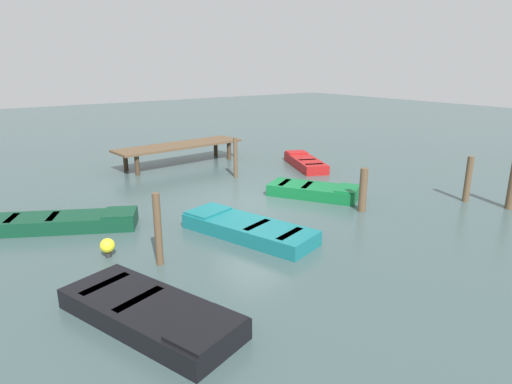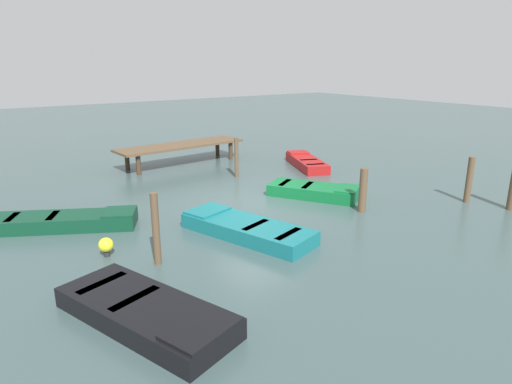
% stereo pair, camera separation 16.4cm
% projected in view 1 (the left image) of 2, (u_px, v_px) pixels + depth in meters
% --- Properties ---
extents(ground_plane, '(80.00, 80.00, 0.00)m').
position_uv_depth(ground_plane, '(256.00, 202.00, 15.13)').
color(ground_plane, '#384C4C').
extents(dock_segment, '(6.17, 2.08, 0.95)m').
position_uv_depth(dock_segment, '(180.00, 147.00, 20.37)').
color(dock_segment, brown).
rests_on(dock_segment, ground_plane).
extents(rowboat_dark_green, '(4.03, 2.84, 0.46)m').
position_uv_depth(rowboat_dark_green, '(66.00, 222.00, 12.64)').
color(rowboat_dark_green, '#0C3823').
rests_on(rowboat_dark_green, ground_plane).
extents(rowboat_teal, '(2.38, 4.06, 0.46)m').
position_uv_depth(rowboat_teal, '(248.00, 228.00, 12.13)').
color(rowboat_teal, '#14666B').
rests_on(rowboat_teal, ground_plane).
extents(rowboat_green, '(2.69, 3.33, 0.46)m').
position_uv_depth(rowboat_green, '(314.00, 190.00, 15.68)').
color(rowboat_green, '#0F602D').
rests_on(rowboat_green, ground_plane).
extents(rowboat_red, '(2.26, 3.49, 0.46)m').
position_uv_depth(rowboat_red, '(305.00, 162.00, 20.09)').
color(rowboat_red, maroon).
rests_on(rowboat_red, ground_plane).
extents(rowboat_black, '(2.48, 3.90, 0.46)m').
position_uv_depth(rowboat_black, '(151.00, 313.00, 8.06)').
color(rowboat_black, black).
rests_on(rowboat_black, ground_plane).
extents(mooring_piling_far_left, '(0.21, 0.21, 1.57)m').
position_uv_depth(mooring_piling_far_left, '(468.00, 179.00, 14.96)').
color(mooring_piling_far_left, brown).
rests_on(mooring_piling_far_left, ground_plane).
extents(mooring_piling_mid_left, '(0.25, 0.25, 1.41)m').
position_uv_depth(mooring_piling_mid_left, '(363.00, 190.00, 13.99)').
color(mooring_piling_mid_left, brown).
rests_on(mooring_piling_mid_left, ground_plane).
extents(mooring_piling_mid_right, '(0.16, 0.16, 1.64)m').
position_uv_depth(mooring_piling_mid_right, '(235.00, 158.00, 18.12)').
color(mooring_piling_mid_right, brown).
rests_on(mooring_piling_mid_right, ground_plane).
extents(mooring_piling_center, '(0.18, 0.18, 1.75)m').
position_uv_depth(mooring_piling_center, '(158.00, 229.00, 10.24)').
color(mooring_piling_center, brown).
rests_on(mooring_piling_center, ground_plane).
extents(marker_buoy, '(0.36, 0.36, 0.48)m').
position_uv_depth(marker_buoy, '(107.00, 246.00, 10.79)').
color(marker_buoy, '#262626').
rests_on(marker_buoy, ground_plane).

